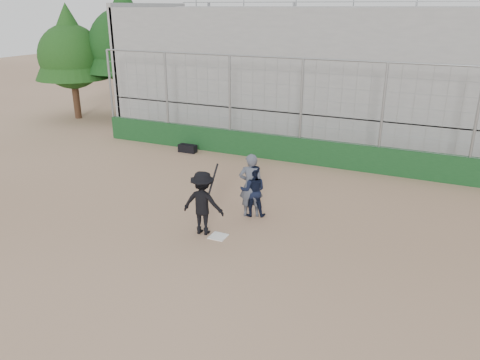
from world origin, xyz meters
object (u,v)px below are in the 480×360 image
at_px(catcher_crouched, 253,199).
at_px(umpire, 251,188).
at_px(batter_at_plate, 203,203).
at_px(equipment_bag, 188,148).

distance_m(catcher_crouched, umpire, 0.33).
height_order(batter_at_plate, catcher_crouched, batter_at_plate).
bearing_deg(umpire, catcher_crouched, 169.49).
height_order(umpire, equipment_bag, umpire).
bearing_deg(umpire, equipment_bag, -66.10).
xyz_separation_m(catcher_crouched, equipment_bag, (-5.01, 4.75, -0.36)).
relative_size(batter_at_plate, equipment_bag, 2.48).
xyz_separation_m(batter_at_plate, equipment_bag, (-4.22, 6.32, -0.71)).
relative_size(catcher_crouched, equipment_bag, 1.39).
relative_size(catcher_crouched, umpire, 0.62).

